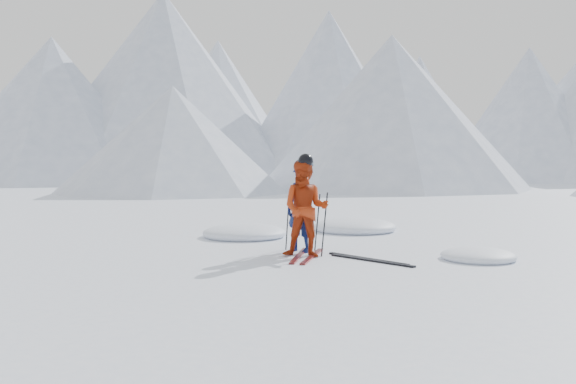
% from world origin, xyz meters
% --- Properties ---
extents(ground, '(160.00, 160.00, 0.00)m').
position_xyz_m(ground, '(0.00, 0.00, 0.00)').
color(ground, white).
rests_on(ground, ground).
extents(mountain_range, '(106.15, 62.94, 15.53)m').
position_xyz_m(mountain_range, '(5.71, 35.31, 6.72)').
color(mountain_range, '#B2BCD1').
rests_on(mountain_range, ground).
extents(skier_blue, '(0.68, 0.58, 1.59)m').
position_xyz_m(skier_blue, '(-1.79, 0.56, 0.79)').
color(skier_blue, '#0C184D').
rests_on(skier_blue, ground).
extents(skier_red, '(0.89, 0.73, 1.69)m').
position_xyz_m(skier_red, '(-1.54, 0.05, 0.84)').
color(skier_red, '#A82E0D').
rests_on(skier_red, ground).
extents(pole_blue_left, '(0.11, 0.08, 1.06)m').
position_xyz_m(pole_blue_left, '(-2.09, 0.71, 0.53)').
color(pole_blue_left, black).
rests_on(pole_blue_left, ground).
extents(pole_blue_right, '(0.11, 0.07, 1.06)m').
position_xyz_m(pole_blue_right, '(-1.54, 0.81, 0.53)').
color(pole_blue_right, black).
rests_on(pole_blue_right, ground).
extents(pole_red_left, '(0.11, 0.09, 1.12)m').
position_xyz_m(pole_red_left, '(-1.84, 0.30, 0.56)').
color(pole_red_left, black).
rests_on(pole_red_left, ground).
extents(pole_red_right, '(0.11, 0.08, 1.12)m').
position_xyz_m(pole_red_right, '(-1.24, 0.20, 0.56)').
color(pole_red_right, black).
rests_on(pole_red_right, ground).
extents(ski_worn_left, '(0.36, 1.69, 0.03)m').
position_xyz_m(ski_worn_left, '(-1.66, 0.05, 0.01)').
color(ski_worn_left, black).
rests_on(ski_worn_left, ground).
extents(ski_worn_right, '(0.24, 1.70, 0.03)m').
position_xyz_m(ski_worn_right, '(-1.42, 0.05, 0.01)').
color(ski_worn_right, black).
rests_on(ski_worn_right, ground).
extents(ski_loose_a, '(1.52, 0.92, 0.03)m').
position_xyz_m(ski_loose_a, '(-0.46, 0.09, 0.01)').
color(ski_loose_a, black).
rests_on(ski_loose_a, ground).
extents(ski_loose_b, '(1.55, 0.87, 0.03)m').
position_xyz_m(ski_loose_b, '(-0.36, -0.06, 0.01)').
color(ski_loose_b, black).
rests_on(ski_loose_b, ground).
extents(snow_lumps, '(6.45, 5.06, 0.43)m').
position_xyz_m(snow_lumps, '(-1.97, 2.95, 0.00)').
color(snow_lumps, white).
rests_on(snow_lumps, ground).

